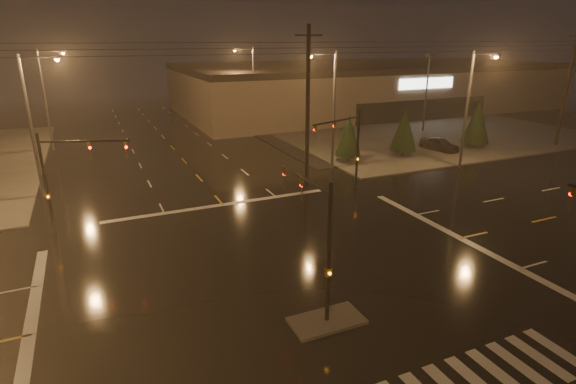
# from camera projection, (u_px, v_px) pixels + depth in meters

# --- Properties ---
(ground) EXTENTS (140.00, 140.00, 0.00)m
(ground) POSITION_uv_depth(u_px,v_px,m) (287.00, 277.00, 21.72)
(ground) COLOR black
(ground) RESTS_ON ground
(sidewalk_ne) EXTENTS (36.00, 36.00, 0.12)m
(sidewalk_ne) POSITION_uv_depth(u_px,v_px,m) (402.00, 126.00, 59.20)
(sidewalk_ne) COLOR #413E3A
(sidewalk_ne) RESTS_ON ground
(median_island) EXTENTS (3.00, 1.60, 0.15)m
(median_island) POSITION_uv_depth(u_px,v_px,m) (327.00, 321.00, 18.24)
(median_island) COLOR #413E3A
(median_island) RESTS_ON ground
(stop_bar_far) EXTENTS (16.00, 0.50, 0.01)m
(stop_bar_far) POSITION_uv_depth(u_px,v_px,m) (223.00, 205.00, 31.23)
(stop_bar_far) COLOR beige
(stop_bar_far) RESTS_ON ground
(parking_lot) EXTENTS (50.00, 24.00, 0.08)m
(parking_lot) POSITION_uv_depth(u_px,v_px,m) (442.00, 126.00, 59.41)
(parking_lot) COLOR black
(parking_lot) RESTS_ON ground
(retail_building) EXTENTS (60.20, 28.30, 7.20)m
(retail_building) POSITION_uv_depth(u_px,v_px,m) (368.00, 84.00, 73.72)
(retail_building) COLOR #746353
(retail_building) RESTS_ON ground
(signal_mast_median) EXTENTS (0.25, 4.59, 6.00)m
(signal_mast_median) POSITION_uv_depth(u_px,v_px,m) (318.00, 229.00, 17.86)
(signal_mast_median) COLOR black
(signal_mast_median) RESTS_ON ground
(signal_mast_ne) EXTENTS (4.84, 1.86, 6.00)m
(signal_mast_ne) POSITION_uv_depth(u_px,v_px,m) (349.00, 142.00, 32.92)
(signal_mast_ne) COLOR black
(signal_mast_ne) RESTS_ON ground
(signal_mast_nw) EXTENTS (4.84, 1.86, 6.00)m
(signal_mast_nw) POSITION_uv_depth(u_px,v_px,m) (63.00, 171.00, 25.59)
(signal_mast_nw) COLOR black
(signal_mast_nw) RESTS_ON ground
(streetlight_1) EXTENTS (2.77, 0.32, 10.00)m
(streetlight_1) POSITION_uv_depth(u_px,v_px,m) (34.00, 117.00, 31.08)
(streetlight_1) COLOR #38383A
(streetlight_1) RESTS_ON ground
(streetlight_2) EXTENTS (2.77, 0.32, 10.00)m
(streetlight_2) POSITION_uv_depth(u_px,v_px,m) (47.00, 93.00, 44.91)
(streetlight_2) COLOR #38383A
(streetlight_2) RESTS_ON ground
(streetlight_3) EXTENTS (2.77, 0.32, 10.00)m
(streetlight_3) POSITION_uv_depth(u_px,v_px,m) (331.00, 103.00, 37.99)
(streetlight_3) COLOR #38383A
(streetlight_3) RESTS_ON ground
(streetlight_4) EXTENTS (2.77, 0.32, 10.00)m
(streetlight_4) POSITION_uv_depth(u_px,v_px,m) (251.00, 83.00, 55.27)
(streetlight_4) COLOR #38383A
(streetlight_4) RESTS_ON ground
(streetlight_6) EXTENTS (0.32, 2.77, 10.00)m
(streetlight_6) POSITION_uv_depth(u_px,v_px,m) (470.00, 103.00, 38.00)
(streetlight_6) COLOR #38383A
(streetlight_6) RESTS_ON ground
(utility_pole_1) EXTENTS (2.20, 0.32, 12.00)m
(utility_pole_1) POSITION_uv_depth(u_px,v_px,m) (308.00, 104.00, 34.92)
(utility_pole_1) COLOR black
(utility_pole_1) RESTS_ON ground
(utility_pole_2) EXTENTS (2.20, 0.32, 12.00)m
(utility_pole_2) POSITION_uv_depth(u_px,v_px,m) (567.00, 88.00, 46.50)
(utility_pole_2) COLOR black
(utility_pole_2) RESTS_ON ground
(conifer_0) EXTENTS (2.37, 2.37, 4.41)m
(conifer_0) POSITION_uv_depth(u_px,v_px,m) (349.00, 135.00, 41.12)
(conifer_0) COLOR black
(conifer_0) RESTS_ON ground
(conifer_1) EXTENTS (2.60, 2.60, 4.76)m
(conifer_1) POSITION_uv_depth(u_px,v_px,m) (404.00, 129.00, 43.04)
(conifer_1) COLOR black
(conifer_1) RESTS_ON ground
(conifer_2) EXTENTS (2.77, 2.77, 5.02)m
(conifer_2) POSITION_uv_depth(u_px,v_px,m) (477.00, 122.00, 46.18)
(conifer_2) COLOR black
(conifer_2) RESTS_ON ground
(car_parked) EXTENTS (2.45, 4.42, 1.42)m
(car_parked) POSITION_uv_depth(u_px,v_px,m) (439.00, 144.00, 45.94)
(car_parked) COLOR black
(car_parked) RESTS_ON ground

